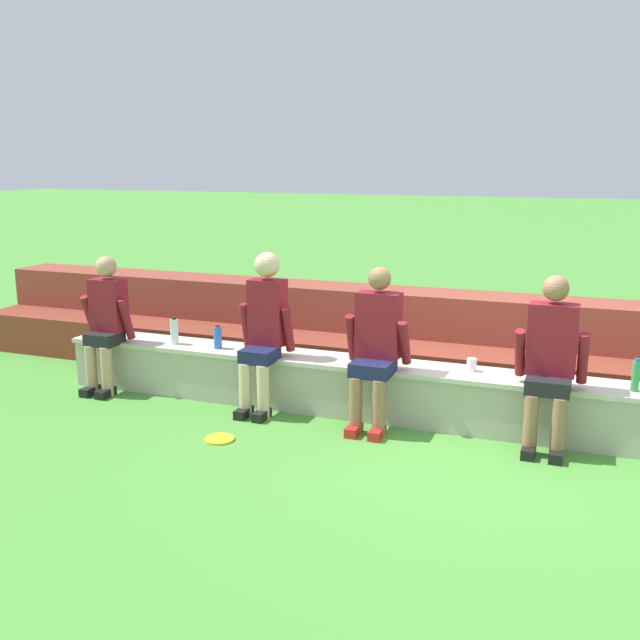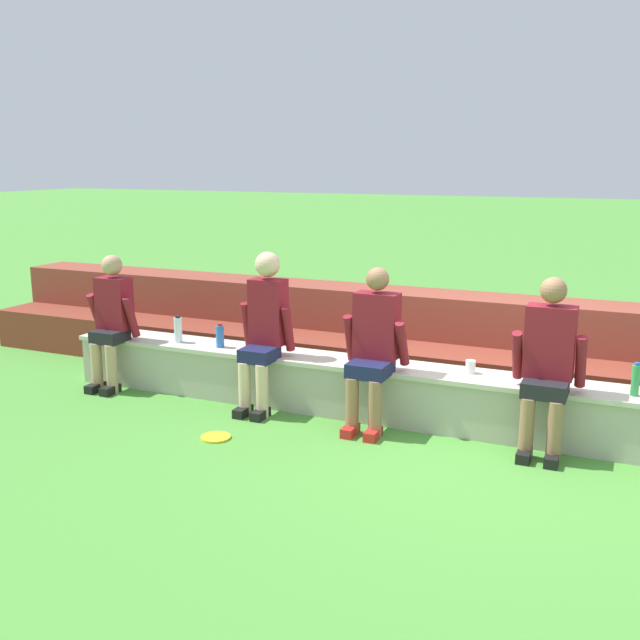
{
  "view_description": "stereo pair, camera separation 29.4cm",
  "coord_description": "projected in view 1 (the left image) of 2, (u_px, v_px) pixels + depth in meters",
  "views": [
    {
      "loc": [
        0.86,
        -5.75,
        2.24
      ],
      "look_at": [
        -1.46,
        0.22,
        0.83
      ],
      "focal_mm": 41.14,
      "sensor_mm": 36.0,
      "label": 1
    },
    {
      "loc": [
        1.13,
        -5.63,
        2.24
      ],
      "look_at": [
        -1.46,
        0.22,
        0.83
      ],
      "focal_mm": 41.14,
      "sensor_mm": 36.0,
      "label": 2
    }
  ],
  "objects": [
    {
      "name": "ground_plane",
      "position": [
        475.0,
        438.0,
        6.02
      ],
      "size": [
        80.0,
        80.0,
        0.0
      ],
      "primitive_type": "plane",
      "color": "#4C9338"
    },
    {
      "name": "stone_seating_wall",
      "position": [
        481.0,
        400.0,
        6.16
      ],
      "size": [
        8.05,
        0.48,
        0.49
      ],
      "color": "#B7AF9E",
      "rests_on": "ground"
    },
    {
      "name": "brick_bleachers",
      "position": [
        501.0,
        353.0,
        7.22
      ],
      "size": [
        11.94,
        1.15,
        0.9
      ],
      "color": "brown",
      "rests_on": "ground"
    },
    {
      "name": "person_far_left",
      "position": [
        106.0,
        321.0,
        7.11
      ],
      "size": [
        0.51,
        0.46,
        1.33
      ],
      "color": "tan",
      "rests_on": "ground"
    },
    {
      "name": "person_left_of_center",
      "position": [
        264.0,
        328.0,
        6.55
      ],
      "size": [
        0.5,
        0.57,
        1.44
      ],
      "color": "beige",
      "rests_on": "ground"
    },
    {
      "name": "person_center",
      "position": [
        376.0,
        345.0,
        6.13
      ],
      "size": [
        0.55,
        0.55,
        1.37
      ],
      "color": "#996B4C",
      "rests_on": "ground"
    },
    {
      "name": "person_right_of_center",
      "position": [
        550.0,
        359.0,
        5.65
      ],
      "size": [
        0.55,
        0.5,
        1.38
      ],
      "color": "#996B4C",
      "rests_on": "ground"
    },
    {
      "name": "water_bottle_near_right",
      "position": [
        636.0,
        376.0,
        5.63
      ],
      "size": [
        0.06,
        0.06,
        0.26
      ],
      "color": "green",
      "rests_on": "stone_seating_wall"
    },
    {
      "name": "water_bottle_center_gap",
      "position": [
        218.0,
        337.0,
        6.92
      ],
      "size": [
        0.08,
        0.08,
        0.23
      ],
      "color": "blue",
      "rests_on": "stone_seating_wall"
    },
    {
      "name": "water_bottle_mid_right",
      "position": [
        174.0,
        331.0,
        7.08
      ],
      "size": [
        0.08,
        0.08,
        0.27
      ],
      "color": "silver",
      "rests_on": "stone_seating_wall"
    },
    {
      "name": "plastic_cup_middle",
      "position": [
        472.0,
        365.0,
        6.18
      ],
      "size": [
        0.08,
        0.08,
        0.11
      ],
      "primitive_type": "cylinder",
      "color": "white",
      "rests_on": "stone_seating_wall"
    },
    {
      "name": "frisbee",
      "position": [
        219.0,
        439.0,
        5.97
      ],
      "size": [
        0.25,
        0.25,
        0.02
      ],
      "primitive_type": "cylinder",
      "color": "yellow",
      "rests_on": "ground"
    }
  ]
}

